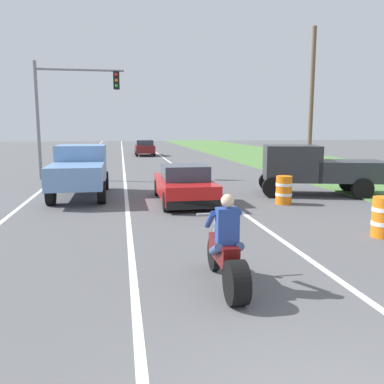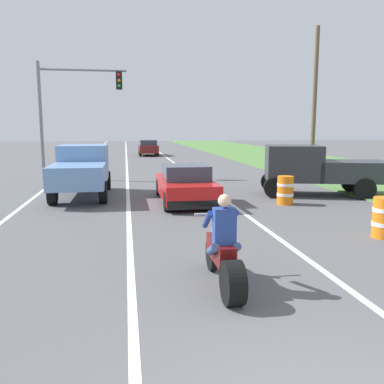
{
  "view_description": "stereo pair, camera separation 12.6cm",
  "coord_description": "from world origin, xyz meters",
  "views": [
    {
      "loc": [
        -1.96,
        -2.65,
        2.69
      ],
      "look_at": [
        -0.14,
        7.8,
        1.0
      ],
      "focal_mm": 38.09,
      "sensor_mm": 36.0,
      "label": 1
    },
    {
      "loc": [
        -1.84,
        -2.67,
        2.69
      ],
      "look_at": [
        -0.14,
        7.8,
        1.0
      ],
      "focal_mm": 38.09,
      "sensor_mm": 36.0,
      "label": 2
    }
  ],
  "objects": [
    {
      "name": "lane_stripe_left_solid",
      "position": [
        -5.4,
        20.0,
        0.0
      ],
      "size": [
        0.14,
        120.0,
        0.01
      ],
      "primitive_type": "cube",
      "color": "white",
      "rests_on": "ground"
    },
    {
      "name": "lane_stripe_right_solid",
      "position": [
        1.8,
        20.0,
        0.0
      ],
      "size": [
        0.14,
        120.0,
        0.01
      ],
      "primitive_type": "cube",
      "color": "white",
      "rests_on": "ground"
    },
    {
      "name": "grass_verge_right",
      "position": [
        11.92,
        20.0,
        0.03
      ],
      "size": [
        10.0,
        120.0,
        0.06
      ],
      "primitive_type": "cube",
      "color": "#517F3D",
      "rests_on": "ground"
    },
    {
      "name": "construction_barrel_nearest",
      "position": [
        4.38,
        6.18,
        0.5
      ],
      "size": [
        0.58,
        0.58,
        1.0
      ],
      "color": "orange",
      "rests_on": "ground"
    },
    {
      "name": "lane_stripe_centre_dashed",
      "position": [
        -1.8,
        20.0,
        0.0
      ],
      "size": [
        0.14,
        120.0,
        0.01
      ],
      "primitive_type": "cube",
      "color": "white",
      "rests_on": "ground"
    },
    {
      "name": "pickup_truck_left_lane_light_blue",
      "position": [
        -3.55,
        13.59,
        1.11
      ],
      "size": [
        2.02,
        4.8,
        1.98
      ],
      "color": "#6B93C6",
      "rests_on": "ground"
    },
    {
      "name": "pickup_truck_right_shoulder_dark_grey",
      "position": [
        5.65,
        12.45,
        1.11
      ],
      "size": [
        5.14,
        3.14,
        1.98
      ],
      "color": "#2D3035",
      "rests_on": "ground"
    },
    {
      "name": "construction_barrel_mid",
      "position": [
        3.68,
        10.78,
        0.5
      ],
      "size": [
        0.58,
        0.58,
        1.0
      ],
      "color": "orange",
      "rests_on": "ground"
    },
    {
      "name": "distant_car_far_ahead",
      "position": [
        0.3,
        36.84,
        0.77
      ],
      "size": [
        1.8,
        4.0,
        1.5
      ],
      "color": "maroon",
      "rests_on": "ground"
    },
    {
      "name": "traffic_light_mast_near",
      "position": [
        -4.74,
        19.54,
        3.99
      ],
      "size": [
        4.52,
        0.34,
        6.0
      ],
      "color": "gray",
      "rests_on": "ground"
    },
    {
      "name": "utility_pole_roadside",
      "position": [
        8.36,
        18.57,
        4.0
      ],
      "size": [
        0.24,
        0.24,
        8.0
      ],
      "primitive_type": "cylinder",
      "color": "brown",
      "rests_on": "ground"
    },
    {
      "name": "sports_car_red",
      "position": [
        0.26,
        11.7,
        0.63
      ],
      "size": [
        1.84,
        4.3,
        1.37
      ],
      "color": "red",
      "rests_on": "ground"
    },
    {
      "name": "motorcycle_with_rider",
      "position": [
        -0.28,
        3.65,
        0.59
      ],
      "size": [
        0.7,
        2.21,
        1.62
      ],
      "color": "black",
      "rests_on": "ground"
    }
  ]
}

